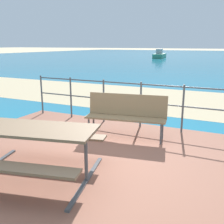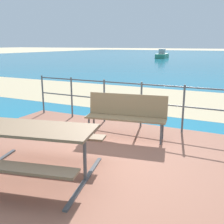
# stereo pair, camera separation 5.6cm
# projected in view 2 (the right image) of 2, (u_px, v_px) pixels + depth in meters

# --- Properties ---
(ground_plane) EXTENTS (240.00, 240.00, 0.00)m
(ground_plane) POSITION_uv_depth(u_px,v_px,m) (90.00, 168.00, 4.42)
(ground_plane) COLOR beige
(patio_paving) EXTENTS (6.40, 5.20, 0.06)m
(patio_paving) POSITION_uv_depth(u_px,v_px,m) (90.00, 166.00, 4.41)
(patio_paving) COLOR #935B47
(patio_paving) RESTS_ON ground
(beach_strip) EXTENTS (54.01, 4.75, 0.01)m
(beach_strip) POSITION_uv_depth(u_px,v_px,m) (176.00, 101.00, 9.66)
(beach_strip) COLOR tan
(beach_strip) RESTS_ON ground
(picnic_table) EXTENTS (2.19, 1.93, 0.76)m
(picnic_table) POSITION_uv_depth(u_px,v_px,m) (31.00, 139.00, 3.92)
(picnic_table) COLOR #7A6047
(picnic_table) RESTS_ON patio_paving
(park_bench) EXTENTS (1.71, 0.70, 0.91)m
(park_bench) POSITION_uv_depth(u_px,v_px,m) (127.00, 112.00, 5.60)
(park_bench) COLOR #8C704C
(park_bench) RESTS_ON patio_paving
(railing_fence) EXTENTS (5.94, 0.04, 1.07)m
(railing_fence) POSITION_uv_depth(u_px,v_px,m) (141.00, 100.00, 6.29)
(railing_fence) COLOR #4C5156
(railing_fence) RESTS_ON patio_paving
(boat_near) EXTENTS (1.88, 4.96, 1.29)m
(boat_near) POSITION_uv_depth(u_px,v_px,m) (162.00, 55.00, 38.48)
(boat_near) COLOR #338466
(boat_near) RESTS_ON sea_water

